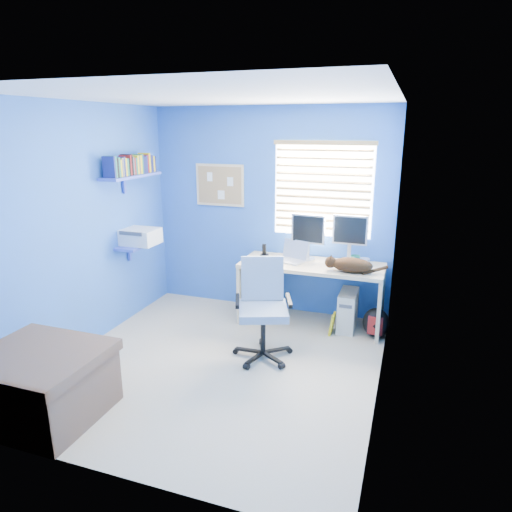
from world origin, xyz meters
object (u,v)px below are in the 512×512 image
(desk, at_px, (311,294))
(laptop, at_px, (290,252))
(tower_pc, at_px, (348,310))
(office_chair, at_px, (263,321))
(cat, at_px, (352,265))

(desk, xyz_separation_m, laptop, (-0.26, 0.01, 0.48))
(laptop, relative_size, tower_pc, 0.73)
(laptop, relative_size, office_chair, 0.33)
(cat, height_order, office_chair, office_chair)
(desk, height_order, cat, cat)
(laptop, distance_m, tower_pc, 0.94)
(desk, distance_m, office_chair, 0.97)
(tower_pc, relative_size, office_chair, 0.45)
(desk, relative_size, office_chair, 1.64)
(desk, xyz_separation_m, tower_pc, (0.44, -0.00, -0.14))
(cat, relative_size, tower_pc, 0.98)
(cat, xyz_separation_m, office_chair, (-0.76, -0.76, -0.45))
(desk, distance_m, laptop, 0.55)
(desk, relative_size, cat, 3.70)
(laptop, relative_size, cat, 0.75)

